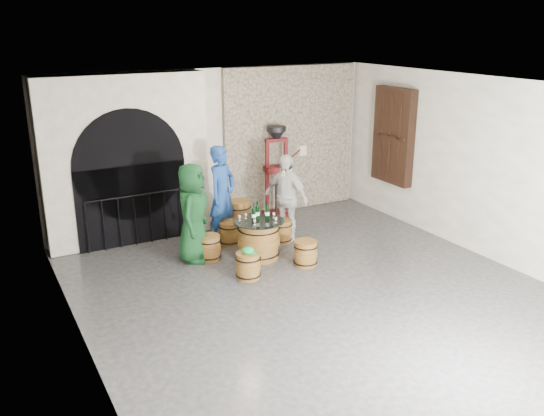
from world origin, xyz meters
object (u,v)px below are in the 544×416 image
person_green (193,213)px  person_white (286,198)px  barrel_stool_far (229,233)px  wine_bottle_center (267,212)px  barrel_stool_right (281,231)px  barrel_stool_near_left (248,266)px  wine_bottle_left (254,214)px  wine_bottle_right (257,212)px  person_blue (222,195)px  barrel_table (259,239)px  side_barrel (239,217)px  corking_press (277,165)px  barrel_stool_near_right (306,253)px  barrel_stool_left (209,248)px

person_green → person_white: bearing=-50.6°
barrel_stool_far → wine_bottle_center: (0.36, -0.86, 0.62)m
barrel_stool_far → barrel_stool_right: same height
barrel_stool_near_left → wine_bottle_left: wine_bottle_left is taller
wine_bottle_right → person_blue: bearing=103.9°
barrel_table → person_green: person_green is taller
barrel_stool_far → wine_bottle_right: wine_bottle_right is taller
wine_bottle_center → side_barrel: size_ratio=0.48×
person_green → person_blue: size_ratio=0.94×
barrel_stool_right → person_white: 0.65m
person_green → wine_bottle_left: person_green is taller
side_barrel → corking_press: corking_press is taller
barrel_stool_far → barrel_stool_near_right: size_ratio=1.00×
barrel_stool_far → corking_press: size_ratio=0.23×
barrel_stool_near_right → corking_press: bearing=71.9°
wine_bottle_right → barrel_stool_far: bearing=104.4°
barrel_stool_left → side_barrel: (1.05, 0.98, 0.11)m
barrel_stool_right → side_barrel: 1.00m
barrel_stool_near_left → person_green: size_ratio=0.25×
wine_bottle_left → side_barrel: bearing=76.5°
barrel_stool_near_left → wine_bottle_right: (0.58, 0.78, 0.62)m
person_blue → side_barrel: 0.81m
barrel_stool_left → person_white: person_white is taller
barrel_stool_near_right → side_barrel: (-0.33, 2.03, 0.11)m
barrel_stool_near_right → person_blue: 2.06m
barrel_stool_near_right → wine_bottle_left: bearing=132.5°
barrel_stool_left → barrel_stool_far: bearing=39.0°
barrel_stool_near_right → barrel_stool_near_left: size_ratio=1.00×
barrel_stool_near_right → side_barrel: side_barrel is taller
person_white → corking_press: corking_press is taller
barrel_stool_right → person_green: 1.92m
wine_bottle_right → side_barrel: bearing=80.3°
barrel_table → wine_bottle_right: 0.50m
person_white → barrel_stool_left: bearing=-104.2°
person_white → wine_bottle_right: person_white is taller
barrel_stool_far → barrel_stool_near_left: same height
barrel_stool_far → corking_press: (1.58, 0.99, 0.94)m
barrel_stool_near_left → person_green: person_green is taller
barrel_table → barrel_stool_near_right: barrel_table is taller
barrel_stool_near_right → barrel_stool_right: bearing=81.3°
barrel_stool_left → side_barrel: 1.44m
barrel_stool_left → wine_bottle_right: size_ratio=1.39×
barrel_stool_right → person_blue: size_ratio=0.24×
barrel_stool_right → side_barrel: bearing=120.8°
person_blue → corking_press: corking_press is taller
barrel_stool_far → corking_press: bearing=32.1°
barrel_stool_near_right → person_white: 1.46m
barrel_stool_right → wine_bottle_right: 1.04m
corking_press → wine_bottle_center: bearing=-115.2°
person_white → wine_bottle_left: (-0.98, -0.57, -0.01)m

